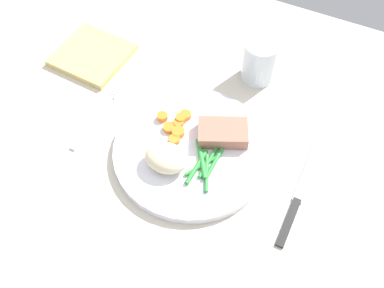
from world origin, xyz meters
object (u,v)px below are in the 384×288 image
water_glass (259,63)px  meat_portion (222,132)px  knife (299,196)px  napkin (92,55)px  dinner_plate (192,150)px  fork (97,116)px

water_glass → meat_portion: bearing=-90.1°
knife → napkin: napkin is taller
water_glass → napkin: water_glass is taller
dinner_plate → napkin: (-27.96, 12.30, -0.18)cm
dinner_plate → meat_portion: 5.94cm
meat_portion → knife: size_ratio=0.41×
dinner_plate → meat_portion: bearing=49.4°
fork → knife: knife is taller
napkin → knife: bearing=-14.9°
meat_portion → water_glass: 17.48cm
knife → water_glass: (-15.75, 21.99, 3.41)cm
dinner_plate → water_glass: bearing=80.4°
dinner_plate → fork: (-19.07, -0.26, -0.60)cm
knife → napkin: 49.01cm
meat_portion → fork: size_ratio=0.51×
water_glass → fork: bearing=-136.0°
knife → water_glass: water_glass is taller
fork → knife: size_ratio=0.81×
fork → napkin: (-8.89, 12.56, 0.42)cm
fork → napkin: size_ratio=1.23×
fork → knife: bearing=2.3°
meat_portion → fork: bearing=-168.8°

